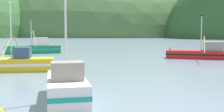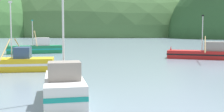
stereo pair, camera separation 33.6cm
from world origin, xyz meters
TOP-DOWN VIEW (x-y plane):
  - hill_far_center at (-15.35, 241.08)m, footprint 128.18×102.54m
  - hill_far_left at (-16.35, 236.01)m, footprint 211.54×169.23m
  - fishing_boat_yellow at (-6.24, 24.92)m, footprint 8.69×10.96m
  - fishing_boat_green at (-11.56, 47.80)m, footprint 10.00×14.97m
  - fishing_boat_red at (17.09, 39.33)m, footprint 11.24×15.84m
  - fishing_boat_white at (1.98, 12.55)m, footprint 3.90×6.96m

SIDE VIEW (x-z plane):
  - hill_far_center at x=-15.35m, z-range -44.79..44.79m
  - hill_far_left at x=-16.35m, z-range -54.24..54.24m
  - fishing_boat_yellow at x=-6.24m, z-range -2.81..4.43m
  - fishing_boat_red at x=17.09m, z-range -2.43..4.08m
  - fishing_boat_white at x=1.98m, z-range -3.11..4.83m
  - fishing_boat_green at x=-11.56m, z-range -2.09..4.05m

